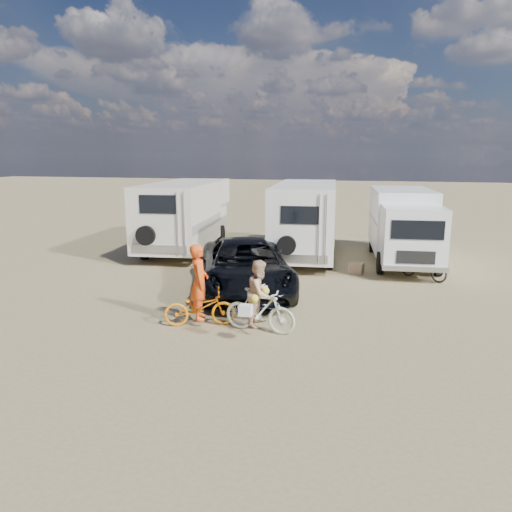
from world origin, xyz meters
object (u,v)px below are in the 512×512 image
(box_truck, at_px, (403,227))
(rv_main, at_px, (305,221))
(bike_woman, at_px, (260,311))
(bike_parked, at_px, (424,266))
(cooler, at_px, (250,272))
(rider_woman, at_px, (260,300))
(crate, at_px, (356,268))
(rider_man, at_px, (199,289))
(rv_left, at_px, (186,217))
(bike_man, at_px, (200,307))
(dark_suv, at_px, (245,266))

(box_truck, bearing_deg, rv_main, 172.89)
(bike_woman, relative_size, bike_parked, 0.99)
(box_truck, relative_size, bike_woman, 3.70)
(bike_parked, relative_size, cooler, 3.24)
(rider_woman, distance_m, crate, 6.78)
(rider_man, bearing_deg, cooler, -19.97)
(rv_left, distance_m, crate, 8.09)
(rv_left, height_order, bike_woman, rv_left)
(bike_man, relative_size, bike_parked, 0.99)
(bike_man, relative_size, bike_woman, 0.99)
(rider_man, xyz_separation_m, cooler, (-0.06, 4.82, -0.72))
(dark_suv, distance_m, crate, 4.55)
(bike_man, distance_m, rider_man, 0.47)
(crate, bearing_deg, cooler, -155.11)
(bike_man, height_order, bike_parked, bike_parked)
(bike_woman, relative_size, rider_man, 0.94)
(rv_left, height_order, bike_parked, rv_left)
(bike_parked, bearing_deg, cooler, 140.61)
(box_truck, distance_m, dark_suv, 7.29)
(bike_woman, relative_size, cooler, 3.21)
(rv_main, height_order, dark_suv, rv_main)
(rider_woman, relative_size, cooler, 2.87)
(bike_man, xyz_separation_m, rider_woman, (1.55, -0.06, 0.33))
(bike_man, bearing_deg, rider_woman, -112.82)
(rv_left, relative_size, crate, 14.85)
(dark_suv, relative_size, bike_woman, 3.24)
(box_truck, distance_m, rider_woman, 9.43)
(bike_man, bearing_deg, bike_woman, -112.82)
(bike_man, xyz_separation_m, crate, (3.42, 6.43, -0.27))
(rv_main, relative_size, dark_suv, 1.19)
(bike_man, bearing_deg, dark_suv, -24.67)
(cooler, bearing_deg, rv_main, 74.11)
(rider_woman, xyz_separation_m, cooler, (-1.61, 4.87, -0.57))
(rv_left, bearing_deg, box_truck, -8.70)
(rv_main, distance_m, box_truck, 3.86)
(box_truck, bearing_deg, bike_woman, -117.26)
(rider_woman, height_order, crate, rider_woman)
(rv_left, height_order, dark_suv, rv_left)
(dark_suv, xyz_separation_m, cooler, (-0.29, 1.57, -0.58))
(bike_parked, distance_m, cooler, 5.90)
(rv_left, relative_size, bike_man, 4.08)
(box_truck, distance_m, bike_woman, 9.46)
(rv_main, relative_size, bike_parked, 3.84)
(rv_left, xyz_separation_m, cooler, (4.11, -4.12, -1.28))
(box_truck, xyz_separation_m, crate, (-1.61, -2.26, -1.22))
(dark_suv, xyz_separation_m, rider_woman, (1.32, -3.30, -0.01))
(rv_left, distance_m, bike_man, 9.91)
(bike_woman, distance_m, crate, 6.76)
(rv_left, distance_m, rider_man, 9.87)
(dark_suv, height_order, bike_woman, dark_suv)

